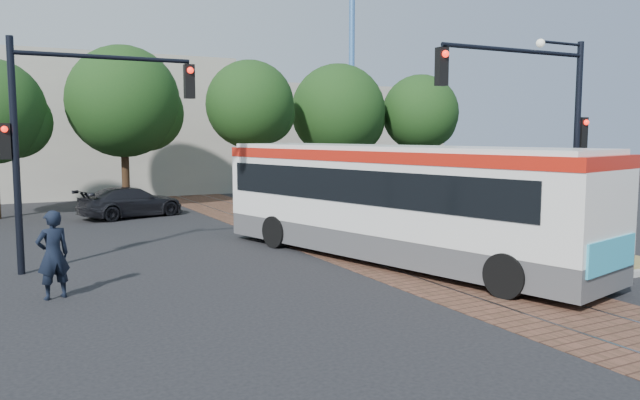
% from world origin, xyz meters
% --- Properties ---
extents(ground, '(120.00, 120.00, 0.00)m').
position_xyz_m(ground, '(0.00, 0.00, 0.00)').
color(ground, black).
rests_on(ground, ground).
extents(trackbed, '(3.60, 40.00, 0.02)m').
position_xyz_m(trackbed, '(0.00, 4.00, 0.01)').
color(trackbed, brown).
rests_on(trackbed, ground).
extents(tree_row, '(26.40, 5.60, 7.67)m').
position_xyz_m(tree_row, '(1.21, 16.42, 4.85)').
color(tree_row, '#382314').
rests_on(tree_row, ground).
extents(warehouses, '(40.00, 13.00, 8.00)m').
position_xyz_m(warehouses, '(-0.53, 28.75, 3.81)').
color(warehouses, '#ADA899').
rests_on(warehouses, ground).
extents(crane, '(8.00, 0.50, 18.00)m').
position_xyz_m(crane, '(18.00, 34.00, 10.88)').
color(crane, '#3F72B2').
rests_on(crane, ground).
extents(city_bus, '(5.50, 12.40, 3.26)m').
position_xyz_m(city_bus, '(-0.13, 1.01, 1.81)').
color(city_bus, '#464648').
rests_on(city_bus, ground).
extents(traffic_island, '(2.20, 5.20, 1.13)m').
position_xyz_m(traffic_island, '(4.82, -0.90, 0.33)').
color(traffic_island, gray).
rests_on(traffic_island, ground).
extents(signal_pole_main, '(5.49, 0.46, 6.00)m').
position_xyz_m(signal_pole_main, '(3.86, -0.81, 4.16)').
color(signal_pole_main, black).
rests_on(signal_pole_main, ground).
extents(signal_pole_left, '(4.99, 0.34, 6.00)m').
position_xyz_m(signal_pole_left, '(-8.37, 4.00, 3.86)').
color(signal_pole_left, black).
rests_on(signal_pole_left, ground).
extents(officer, '(0.81, 0.64, 1.95)m').
position_xyz_m(officer, '(-8.95, 1.02, 0.97)').
color(officer, black).
rests_on(officer, ground).
extents(parked_car, '(4.85, 3.06, 1.31)m').
position_xyz_m(parked_car, '(-4.83, 13.88, 0.66)').
color(parked_car, black).
rests_on(parked_car, ground).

